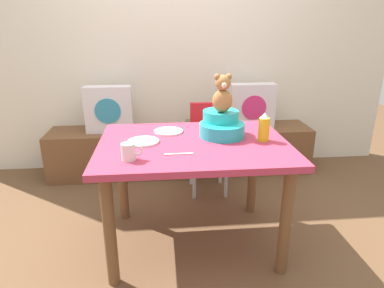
% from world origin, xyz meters
% --- Properties ---
extents(ground_plane, '(8.00, 8.00, 0.00)m').
position_xyz_m(ground_plane, '(0.00, 0.00, 0.00)').
color(ground_plane, brown).
extents(back_wall, '(4.40, 0.10, 2.60)m').
position_xyz_m(back_wall, '(0.00, 1.47, 1.30)').
color(back_wall, silver).
rests_on(back_wall, ground_plane).
extents(window_bench, '(2.60, 0.44, 0.46)m').
position_xyz_m(window_bench, '(0.00, 1.20, 0.23)').
color(window_bench, brown).
rests_on(window_bench, ground_plane).
extents(pillow_floral_left, '(0.44, 0.15, 0.44)m').
position_xyz_m(pillow_floral_left, '(-0.69, 1.18, 0.68)').
color(pillow_floral_left, silver).
rests_on(pillow_floral_left, window_bench).
extents(pillow_floral_right, '(0.44, 0.15, 0.44)m').
position_xyz_m(pillow_floral_right, '(0.70, 1.18, 0.68)').
color(pillow_floral_right, silver).
rests_on(pillow_floral_right, window_bench).
extents(book_stack, '(0.20, 0.14, 0.08)m').
position_xyz_m(book_stack, '(0.15, 1.20, 0.50)').
color(book_stack, '#4F573C').
rests_on(book_stack, window_bench).
extents(dining_table, '(1.19, 0.90, 0.74)m').
position_xyz_m(dining_table, '(0.00, 0.00, 0.63)').
color(dining_table, '#B73351').
rests_on(dining_table, ground_plane).
extents(highchair, '(0.34, 0.45, 0.79)m').
position_xyz_m(highchair, '(0.21, 0.76, 0.52)').
color(highchair, red).
rests_on(highchair, ground_plane).
extents(infant_seat_teal, '(0.30, 0.33, 0.16)m').
position_xyz_m(infant_seat_teal, '(0.20, 0.11, 0.81)').
color(infant_seat_teal, '#20B4B3').
rests_on(infant_seat_teal, dining_table).
extents(teddy_bear, '(0.13, 0.12, 0.25)m').
position_xyz_m(teddy_bear, '(0.20, 0.11, 1.02)').
color(teddy_bear, '#A3703C').
rests_on(teddy_bear, infant_seat_teal).
extents(ketchup_bottle, '(0.07, 0.07, 0.18)m').
position_xyz_m(ketchup_bottle, '(0.45, -0.02, 0.83)').
color(ketchup_bottle, gold).
rests_on(ketchup_bottle, dining_table).
extents(coffee_mug, '(0.12, 0.08, 0.09)m').
position_xyz_m(coffee_mug, '(-0.38, -0.26, 0.79)').
color(coffee_mug, silver).
rests_on(coffee_mug, dining_table).
extents(dinner_plate_near, '(0.20, 0.20, 0.01)m').
position_xyz_m(dinner_plate_near, '(-0.32, 0.02, 0.75)').
color(dinner_plate_near, white).
rests_on(dinner_plate_near, dining_table).
extents(dinner_plate_far, '(0.20, 0.20, 0.01)m').
position_xyz_m(dinner_plate_far, '(-0.15, 0.22, 0.75)').
color(dinner_plate_far, white).
rests_on(dinner_plate_far, dining_table).
extents(table_fork, '(0.17, 0.02, 0.01)m').
position_xyz_m(table_fork, '(-0.11, -0.21, 0.74)').
color(table_fork, silver).
rests_on(table_fork, dining_table).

